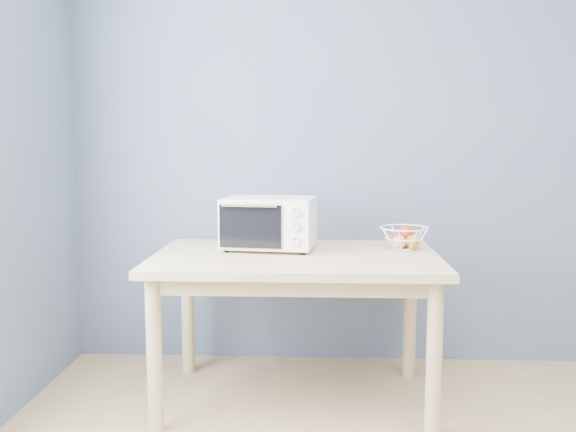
{
  "coord_description": "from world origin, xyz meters",
  "views": [
    {
      "loc": [
        -0.56,
        -1.51,
        1.32
      ],
      "look_at": [
        -0.7,
        1.68,
        0.93
      ],
      "focal_mm": 40.0,
      "sensor_mm": 36.0,
      "label": 1
    }
  ],
  "objects": [
    {
      "name": "room",
      "position": [
        0.0,
        0.0,
        1.3
      ],
      "size": [
        4.01,
        4.51,
        2.61
      ],
      "color": "tan",
      "rests_on": "ground"
    },
    {
      "name": "dining_table",
      "position": [
        -0.66,
        1.6,
        0.65
      ],
      "size": [
        1.4,
        0.9,
        0.75
      ],
      "color": "#D9B782",
      "rests_on": "ground"
    },
    {
      "name": "fruit_basket",
      "position": [
        -0.11,
        1.77,
        0.81
      ],
      "size": [
        0.33,
        0.33,
        0.13
      ],
      "rotation": [
        0.0,
        0.0,
        0.43
      ],
      "color": "white",
      "rests_on": "dining_table"
    },
    {
      "name": "toaster_oven",
      "position": [
        -0.82,
        1.73,
        0.89
      ],
      "size": [
        0.49,
        0.37,
        0.27
      ],
      "rotation": [
        0.0,
        0.0,
        -0.13
      ],
      "color": "white",
      "rests_on": "dining_table"
    }
  ]
}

